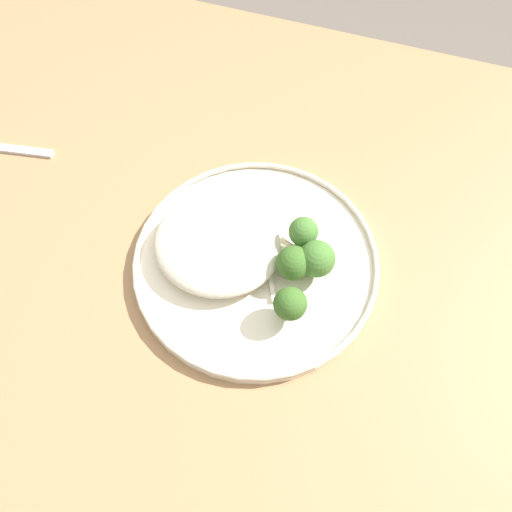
% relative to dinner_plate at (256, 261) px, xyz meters
% --- Properties ---
extents(ground, '(6.00, 6.00, 0.00)m').
position_rel_dinner_plate_xyz_m(ground, '(-0.05, 0.05, -0.75)').
color(ground, '#665B51').
extents(wooden_dining_table, '(1.40, 1.00, 0.74)m').
position_rel_dinner_plate_xyz_m(wooden_dining_table, '(-0.05, 0.05, -0.09)').
color(wooden_dining_table, '#9E754C').
rests_on(wooden_dining_table, ground).
extents(dinner_plate, '(0.29, 0.29, 0.02)m').
position_rel_dinner_plate_xyz_m(dinner_plate, '(0.00, 0.00, 0.00)').
color(dinner_plate, beige).
rests_on(dinner_plate, wooden_dining_table).
extents(noodle_bed, '(0.15, 0.14, 0.04)m').
position_rel_dinner_plate_xyz_m(noodle_bed, '(0.05, 0.00, 0.02)').
color(noodle_bed, beige).
rests_on(noodle_bed, dinner_plate).
extents(seared_scallop_front_small, '(0.03, 0.03, 0.02)m').
position_rel_dinner_plate_xyz_m(seared_scallop_front_small, '(0.01, 0.04, 0.01)').
color(seared_scallop_front_small, beige).
rests_on(seared_scallop_front_small, dinner_plate).
extents(seared_scallop_large_seared, '(0.03, 0.03, 0.01)m').
position_rel_dinner_plate_xyz_m(seared_scallop_large_seared, '(0.01, -0.02, 0.01)').
color(seared_scallop_large_seared, beige).
rests_on(seared_scallop_large_seared, dinner_plate).
extents(seared_scallop_tilted_round, '(0.02, 0.02, 0.02)m').
position_rel_dinner_plate_xyz_m(seared_scallop_tilted_round, '(0.05, 0.00, 0.01)').
color(seared_scallop_tilted_round, '#E5C689').
rests_on(seared_scallop_tilted_round, dinner_plate).
extents(seared_scallop_right_edge, '(0.03, 0.03, 0.01)m').
position_rel_dinner_plate_xyz_m(seared_scallop_right_edge, '(0.00, -0.04, 0.01)').
color(seared_scallop_right_edge, beige).
rests_on(seared_scallop_right_edge, dinner_plate).
extents(seared_scallop_rear_pale, '(0.04, 0.04, 0.02)m').
position_rel_dinner_plate_xyz_m(seared_scallop_rear_pale, '(0.05, 0.03, 0.01)').
color(seared_scallop_rear_pale, '#DBB77A').
rests_on(seared_scallop_rear_pale, dinner_plate).
extents(broccoli_floret_beside_noodles, '(0.04, 0.04, 0.05)m').
position_rel_dinner_plate_xyz_m(broccoli_floret_beside_noodles, '(-0.05, 0.01, 0.03)').
color(broccoli_floret_beside_noodles, '#89A356').
rests_on(broccoli_floret_beside_noodles, dinner_plate).
extents(broccoli_floret_left_leaning, '(0.04, 0.04, 0.05)m').
position_rel_dinner_plate_xyz_m(broccoli_floret_left_leaning, '(-0.07, -0.01, 0.03)').
color(broccoli_floret_left_leaning, '#7A994C').
rests_on(broccoli_floret_left_leaning, dinner_plate).
extents(broccoli_floret_near_rim, '(0.03, 0.03, 0.06)m').
position_rel_dinner_plate_xyz_m(broccoli_floret_near_rim, '(-0.05, -0.03, 0.04)').
color(broccoli_floret_near_rim, '#7A994C').
rests_on(broccoli_floret_near_rim, dinner_plate).
extents(broccoli_floret_front_edge, '(0.04, 0.04, 0.05)m').
position_rel_dinner_plate_xyz_m(broccoli_floret_front_edge, '(-0.06, 0.05, 0.03)').
color(broccoli_floret_front_edge, '#7A994C').
rests_on(broccoli_floret_front_edge, dinner_plate).
extents(onion_sliver_short_strip, '(0.02, 0.04, 0.00)m').
position_rel_dinner_plate_xyz_m(onion_sliver_short_strip, '(-0.03, 0.03, 0.01)').
color(onion_sliver_short_strip, silver).
rests_on(onion_sliver_short_strip, dinner_plate).
extents(onion_sliver_curled_piece, '(0.05, 0.02, 0.00)m').
position_rel_dinner_plate_xyz_m(onion_sliver_curled_piece, '(-0.05, -0.03, 0.01)').
color(onion_sliver_curled_piece, silver).
rests_on(onion_sliver_curled_piece, dinner_plate).
extents(onion_sliver_long_sliver, '(0.02, 0.04, 0.00)m').
position_rel_dinner_plate_xyz_m(onion_sliver_long_sliver, '(-0.00, -0.00, 0.01)').
color(onion_sliver_long_sliver, silver).
rests_on(onion_sliver_long_sliver, dinner_plate).
extents(onion_sliver_pale_crescent, '(0.01, 0.04, 0.00)m').
position_rel_dinner_plate_xyz_m(onion_sliver_pale_crescent, '(-0.04, -0.05, 0.01)').
color(onion_sliver_pale_crescent, silver).
rests_on(onion_sliver_pale_crescent, dinner_plate).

